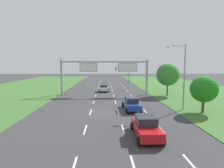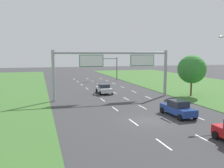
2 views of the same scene
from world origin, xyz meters
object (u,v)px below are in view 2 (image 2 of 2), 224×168
at_px(car_mid_lane, 104,89).
at_px(traffic_light_mast, 109,64).
at_px(car_lead_silver, 178,108).
at_px(roadside_tree_mid, 192,69).
at_px(sign_gantry, 115,65).

bearing_deg(car_mid_lane, traffic_light_mast, 72.83).
distance_m(car_lead_silver, car_mid_lane, 16.90).
bearing_deg(roadside_tree_mid, car_lead_silver, -129.28).
height_order(car_lead_silver, sign_gantry, sign_gantry).
bearing_deg(sign_gantry, car_lead_silver, -74.34).
bearing_deg(car_mid_lane, roadside_tree_mid, -25.29).
bearing_deg(roadside_tree_mid, traffic_light_mast, 102.69).
bearing_deg(car_mid_lane, car_lead_silver, -76.51).
height_order(sign_gantry, roadside_tree_mid, sign_gantry).
height_order(car_mid_lane, sign_gantry, sign_gantry).
distance_m(car_lead_silver, traffic_light_mast, 36.57).
bearing_deg(sign_gantry, car_mid_lane, 94.68).
height_order(car_lead_silver, traffic_light_mast, traffic_light_mast).
bearing_deg(car_lead_silver, sign_gantry, 102.59).
distance_m(car_lead_silver, roadside_tree_mid, 13.93).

